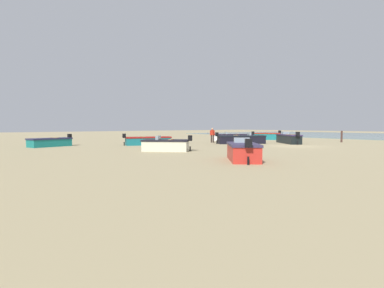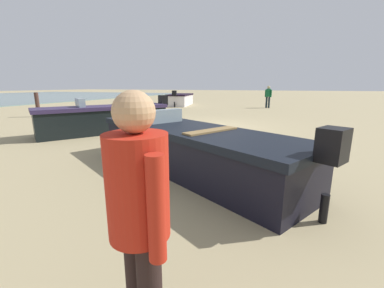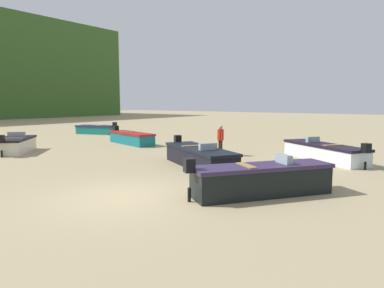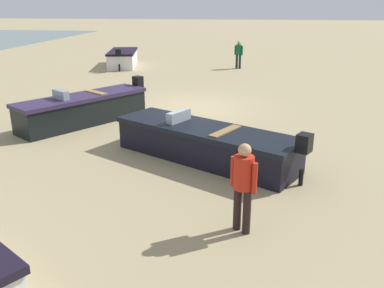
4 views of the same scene
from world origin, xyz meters
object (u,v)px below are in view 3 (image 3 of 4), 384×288
(boat_white_7, at_px, (324,152))
(beach_walker_distant, at_px, (220,138))
(boat_black_0, at_px, (199,157))
(boat_cream_1, at_px, (14,145))
(boat_black_5, at_px, (261,180))
(boat_teal_8, at_px, (97,130))
(boat_teal_3, at_px, (131,138))

(boat_white_7, relative_size, beach_walker_distant, 2.93)
(boat_black_0, distance_m, boat_cream_1, 11.28)
(boat_white_7, bearing_deg, beach_walker_distant, 142.36)
(boat_black_5, bearing_deg, boat_teal_8, -171.08)
(boat_teal_3, height_order, boat_black_5, boat_black_5)
(boat_teal_3, relative_size, boat_black_5, 1.08)
(boat_teal_8, bearing_deg, boat_black_5, -132.65)
(beach_walker_distant, bearing_deg, boat_teal_8, -159.76)
(boat_cream_1, bearing_deg, boat_black_5, -45.38)
(boat_black_5, bearing_deg, beach_walker_distant, 165.96)
(boat_teal_3, bearing_deg, boat_white_7, 109.47)
(boat_black_0, xyz_separation_m, boat_teal_8, (7.53, 16.49, -0.05))
(boat_black_5, xyz_separation_m, boat_white_7, (7.70, 0.32, -0.07))
(boat_teal_3, relative_size, boat_white_7, 0.98)
(boat_cream_1, relative_size, beach_walker_distant, 2.16)
(boat_black_0, xyz_separation_m, boat_black_5, (-2.74, -4.26, 0.05))
(boat_white_7, bearing_deg, boat_teal_3, 127.87)
(boat_teal_8, bearing_deg, boat_teal_3, -129.55)
(boat_cream_1, height_order, boat_teal_3, boat_cream_1)
(boat_black_0, bearing_deg, boat_teal_3, -86.04)
(boat_white_7, xyz_separation_m, boat_teal_8, (2.56, 20.43, -0.03))
(boat_black_5, distance_m, beach_walker_distant, 8.03)
(boat_teal_3, distance_m, boat_white_7, 12.53)
(boat_white_7, xyz_separation_m, beach_walker_distant, (-1.63, 4.91, 0.53))
(boat_cream_1, distance_m, boat_teal_8, 11.59)
(boat_teal_3, height_order, boat_white_7, boat_white_7)
(boat_teal_3, xyz_separation_m, boat_teal_8, (3.40, 7.93, -0.01))
(boat_black_0, bearing_deg, beach_walker_distant, -134.09)
(boat_white_7, distance_m, boat_teal_8, 20.59)
(boat_black_0, relative_size, boat_teal_8, 1.26)
(boat_black_0, height_order, boat_teal_8, boat_black_0)
(boat_black_0, relative_size, boat_black_5, 1.15)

